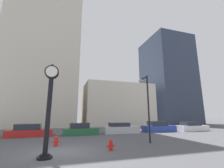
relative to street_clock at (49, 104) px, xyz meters
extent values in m
plane|color=#515156|center=(0.74, 1.24, -2.78)|extent=(200.00, 200.00, 0.00)
cube|color=beige|center=(-4.01, 25.24, 13.70)|extent=(14.13, 12.00, 32.96)
cube|color=beige|center=(12.30, 25.24, 1.73)|extent=(14.92, 12.00, 9.02)
cube|color=#2D384C|center=(27.58, 25.24, 8.93)|extent=(10.67, 12.00, 23.42)
cylinder|color=black|center=(0.00, 0.00, -2.72)|extent=(0.77, 0.77, 0.12)
cylinder|color=black|center=(0.00, 0.00, -2.61)|extent=(0.51, 0.51, 0.10)
cylinder|color=black|center=(0.00, 0.00, -0.55)|extent=(0.26, 0.26, 4.01)
cylinder|color=black|center=(0.00, 0.00, 1.84)|extent=(0.77, 0.34, 0.77)
cylinder|color=white|center=(0.00, -0.18, 1.84)|extent=(0.63, 0.02, 0.63)
cylinder|color=white|center=(0.00, 0.18, 1.84)|extent=(0.63, 0.02, 0.63)
sphere|color=black|center=(0.00, 0.00, 2.28)|extent=(0.12, 0.12, 0.12)
cube|color=red|center=(-2.52, 9.45, -2.43)|extent=(4.46, 2.02, 0.70)
cube|color=#232833|center=(-2.74, 9.44, -1.78)|extent=(2.47, 1.73, 0.60)
cube|color=#236038|center=(2.75, 9.20, -2.41)|extent=(3.94, 1.87, 0.74)
cube|color=#232833|center=(2.56, 9.19, -1.74)|extent=(2.19, 1.59, 0.59)
cube|color=#BCBCC1|center=(7.74, 9.45, -2.37)|extent=(4.45, 2.08, 0.82)
cube|color=#232833|center=(7.52, 9.46, -1.73)|extent=(2.47, 1.77, 0.46)
cube|color=#28429E|center=(13.37, 9.52, -2.38)|extent=(4.49, 1.89, 0.79)
cube|color=#232833|center=(13.15, 9.53, -1.68)|extent=(2.49, 1.61, 0.61)
cube|color=silver|center=(18.56, 9.01, -2.40)|extent=(4.62, 1.82, 0.75)
cube|color=#232833|center=(18.33, 9.00, -1.77)|extent=(2.55, 1.59, 0.52)
cylinder|color=red|center=(0.38, 3.25, -2.51)|extent=(0.26, 0.26, 0.53)
sphere|color=red|center=(0.38, 3.25, -2.20)|extent=(0.25, 0.25, 0.25)
cylinder|color=red|center=(0.16, 3.25, -2.49)|extent=(0.17, 0.09, 0.09)
cylinder|color=red|center=(0.59, 3.25, -2.49)|extent=(0.17, 0.09, 0.09)
cylinder|color=red|center=(3.78, 0.76, -2.52)|extent=(0.26, 0.26, 0.51)
sphere|color=red|center=(3.78, 0.76, -2.22)|extent=(0.25, 0.25, 0.25)
cylinder|color=red|center=(3.57, 0.76, -2.50)|extent=(0.17, 0.09, 0.09)
cylinder|color=red|center=(4.00, 0.76, -2.50)|extent=(0.17, 0.09, 0.09)
cylinder|color=black|center=(7.57, 2.28, 0.03)|extent=(0.14, 0.14, 5.62)
cylinder|color=black|center=(7.57, 2.88, 2.74)|extent=(0.11, 1.20, 0.11)
ellipsoid|color=silver|center=(7.57, 3.48, 2.64)|extent=(0.36, 0.60, 0.24)
camera|label=1|loc=(0.84, -8.95, -0.59)|focal=24.00mm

